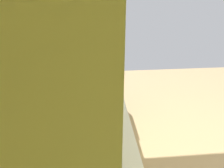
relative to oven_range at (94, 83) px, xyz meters
The scene contains 4 objects.
wall_back 1.80m from the oven_range, 166.49° to the left, with size 4.10×0.12×2.73m, color #DFCF79.
upper_cabinets 2.34m from the oven_range, behind, with size 2.29×0.33×0.69m.
oven_range is the anchor object (origin of this frame).
microwave 1.39m from the oven_range, behind, with size 0.49×0.38×0.31m.
Camera 1 is at (-1.74, 1.29, 2.00)m, focal length 35.41 mm.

